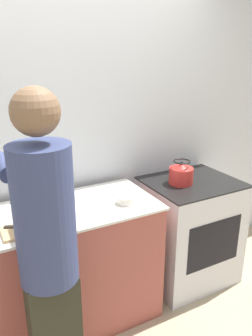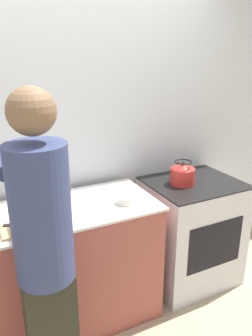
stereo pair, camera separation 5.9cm
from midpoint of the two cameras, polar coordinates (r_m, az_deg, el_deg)
The scene contains 8 objects.
wall_back at distance 2.51m, azimuth -9.73°, elevation 5.24°, with size 8.00×0.05×2.60m.
counter at distance 2.43m, azimuth -15.55°, elevation -17.81°, with size 1.79×0.62×0.92m.
oven at distance 2.92m, azimuth 11.71°, elevation -10.73°, with size 0.74×0.63×0.91m.
person at distance 1.71m, azimuth -13.11°, elevation -13.55°, with size 0.33×0.57×1.77m.
cutting_board at distance 2.04m, azimuth -16.26°, elevation -9.99°, with size 0.28×0.18×0.02m.
knife at distance 2.05m, azimuth -17.20°, elevation -9.48°, with size 0.20×0.11×0.01m.
kettle at distance 2.64m, azimuth 10.46°, elevation -1.11°, with size 0.19×0.19×0.19m.
bowl_prep at distance 2.27m, azimuth 0.69°, elevation -5.54°, with size 0.12×0.12×0.05m.
Camera 2 is at (-0.67, -1.66, 1.89)m, focal length 35.00 mm.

